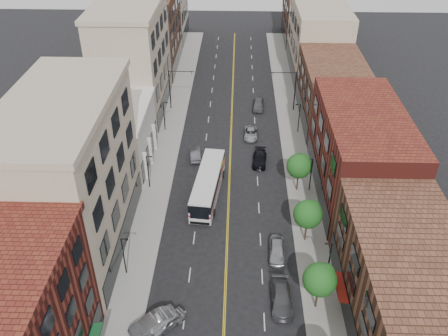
# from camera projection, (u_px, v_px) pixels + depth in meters

# --- Properties ---
(sidewalk_left) EXTENTS (4.00, 110.00, 0.15)m
(sidewalk_left) POSITION_uv_depth(u_px,v_px,m) (167.00, 146.00, 74.67)
(sidewalk_left) COLOR gray
(sidewalk_left) RESTS_ON ground
(sidewalk_right) EXTENTS (4.00, 110.00, 0.15)m
(sidewalk_right) POSITION_uv_depth(u_px,v_px,m) (294.00, 148.00, 74.16)
(sidewalk_right) COLOR gray
(sidewalk_right) RESTS_ON ground
(bldg_l_tanoffice) EXTENTS (10.00, 22.00, 18.00)m
(bldg_l_tanoffice) POSITION_uv_depth(u_px,v_px,m) (72.00, 180.00, 51.64)
(bldg_l_tanoffice) COLOR tan
(bldg_l_tanoffice) RESTS_ON ground
(bldg_l_white) EXTENTS (10.00, 14.00, 8.00)m
(bldg_l_white) POSITION_uv_depth(u_px,v_px,m) (114.00, 136.00, 69.34)
(bldg_l_white) COLOR silver
(bldg_l_white) RESTS_ON ground
(bldg_l_far_a) EXTENTS (10.00, 20.00, 18.00)m
(bldg_l_far_a) POSITION_uv_depth(u_px,v_px,m) (133.00, 61.00, 80.59)
(bldg_l_far_a) COLOR tan
(bldg_l_far_a) RESTS_ON ground
(bldg_l_far_b) EXTENTS (10.00, 20.00, 15.00)m
(bldg_l_far_b) POSITION_uv_depth(u_px,v_px,m) (152.00, 31.00, 97.97)
(bldg_l_far_b) COLOR brown
(bldg_l_far_b) RESTS_ON ground
(bldg_r_near) EXTENTS (10.00, 26.00, 10.00)m
(bldg_r_near) POSITION_uv_depth(u_px,v_px,m) (414.00, 308.00, 42.27)
(bldg_r_near) COLOR brown
(bldg_r_near) RESTS_ON ground
(bldg_r_mid) EXTENTS (10.00, 22.00, 12.00)m
(bldg_r_mid) POSITION_uv_depth(u_px,v_px,m) (360.00, 154.00, 61.56)
(bldg_r_mid) COLOR maroon
(bldg_r_mid) RESTS_ON ground
(bldg_r_far_a) EXTENTS (10.00, 20.00, 10.00)m
(bldg_r_far_a) POSITION_uv_depth(u_px,v_px,m) (333.00, 92.00, 79.49)
(bldg_r_far_a) COLOR brown
(bldg_r_far_a) RESTS_ON ground
(bldg_r_far_b) EXTENTS (10.00, 22.00, 14.00)m
(bldg_r_far_b) POSITION_uv_depth(u_px,v_px,m) (318.00, 39.00, 95.74)
(bldg_r_far_b) COLOR tan
(bldg_r_far_b) RESTS_ON ground
(bldg_r_far_c) EXTENTS (10.00, 18.00, 11.00)m
(bldg_r_far_c) POSITION_uv_depth(u_px,v_px,m) (306.00, 17.00, 113.12)
(bldg_r_far_c) COLOR brown
(bldg_r_far_c) RESTS_ON ground
(tree_r_1) EXTENTS (3.40, 3.40, 5.59)m
(tree_r_1) POSITION_uv_depth(u_px,v_px,m) (321.00, 279.00, 46.32)
(tree_r_1) COLOR black
(tree_r_1) RESTS_ON sidewalk_right
(tree_r_2) EXTENTS (3.40, 3.40, 5.59)m
(tree_r_2) POSITION_uv_depth(u_px,v_px,m) (309.00, 213.00, 54.59)
(tree_r_2) COLOR black
(tree_r_2) RESTS_ON sidewalk_right
(tree_r_3) EXTENTS (3.40, 3.40, 5.59)m
(tree_r_3) POSITION_uv_depth(u_px,v_px,m) (300.00, 165.00, 62.86)
(tree_r_3) COLOR black
(tree_r_3) RESTS_ON sidewalk_right
(lamp_l_1) EXTENTS (0.81, 0.55, 5.05)m
(lamp_l_1) POSITION_uv_depth(u_px,v_px,m) (124.00, 254.00, 50.74)
(lamp_l_1) COLOR black
(lamp_l_1) RESTS_ON sidewalk_left
(lamp_l_2) EXTENTS (0.81, 0.55, 5.05)m
(lamp_l_2) POSITION_uv_depth(u_px,v_px,m) (148.00, 170.00, 63.97)
(lamp_l_2) COLOR black
(lamp_l_2) RESTS_ON sidewalk_left
(lamp_l_3) EXTENTS (0.81, 0.55, 5.05)m
(lamp_l_3) POSITION_uv_depth(u_px,v_px,m) (164.00, 115.00, 77.21)
(lamp_l_3) COLOR black
(lamp_l_3) RESTS_ON sidewalk_left
(lamp_r_1) EXTENTS (0.81, 0.55, 5.05)m
(lamp_r_1) POSITION_uv_depth(u_px,v_px,m) (329.00, 259.00, 50.18)
(lamp_r_1) COLOR black
(lamp_r_1) RESTS_ON sidewalk_right
(lamp_r_2) EXTENTS (0.81, 0.55, 5.05)m
(lamp_r_2) POSITION_uv_depth(u_px,v_px,m) (311.00, 173.00, 63.42)
(lamp_r_2) COLOR black
(lamp_r_2) RESTS_ON sidewalk_right
(lamp_r_3) EXTENTS (0.81, 0.55, 5.05)m
(lamp_r_3) POSITION_uv_depth(u_px,v_px,m) (299.00, 116.00, 76.65)
(lamp_r_3) COLOR black
(lamp_r_3) RESTS_ON sidewalk_right
(signal_mast_left) EXTENTS (4.49, 0.18, 7.20)m
(signal_mast_left) POSITION_uv_depth(u_px,v_px,m) (174.00, 85.00, 82.86)
(signal_mast_left) COLOR black
(signal_mast_left) RESTS_ON sidewalk_left
(signal_mast_right) EXTENTS (4.49, 0.18, 7.20)m
(signal_mast_right) POSITION_uv_depth(u_px,v_px,m) (291.00, 86.00, 82.34)
(signal_mast_right) COLOR black
(signal_mast_right) RESTS_ON sidewalk_right
(city_bus) EXTENTS (4.17, 13.19, 3.34)m
(city_bus) POSITION_uv_depth(u_px,v_px,m) (208.00, 183.00, 63.16)
(city_bus) COLOR silver
(city_bus) RESTS_ON ground
(car_angle_a) EXTENTS (3.97, 3.83, 1.34)m
(car_angle_a) POSITION_uv_depth(u_px,v_px,m) (167.00, 322.00, 46.28)
(car_angle_a) COLOR #95979C
(car_angle_a) RESTS_ON ground
(car_angle_b) EXTENTS (4.95, 4.26, 1.61)m
(car_angle_b) POSITION_uv_depth(u_px,v_px,m) (154.00, 323.00, 46.00)
(car_angle_b) COLOR #A1A2A8
(car_angle_b) RESTS_ON ground
(car_parked_mid) EXTENTS (2.15, 5.29, 1.53)m
(car_parked_mid) POSITION_uv_depth(u_px,v_px,m) (281.00, 298.00, 48.58)
(car_parked_mid) COLOR #48484D
(car_parked_mid) RESTS_ON ground
(car_parked_far) EXTENTS (2.14, 4.80, 1.60)m
(car_parked_far) POSITION_uv_depth(u_px,v_px,m) (277.00, 250.00, 54.32)
(car_parked_far) COLOR #9A9BA1
(car_parked_far) RESTS_ON ground
(car_lane_behind) EXTENTS (2.01, 4.45, 1.42)m
(car_lane_behind) POSITION_uv_depth(u_px,v_px,m) (195.00, 154.00, 71.50)
(car_lane_behind) COLOR #4F4E54
(car_lane_behind) RESTS_ON ground
(car_lane_a) EXTENTS (2.36, 5.03, 1.42)m
(car_lane_a) POSITION_uv_depth(u_px,v_px,m) (260.00, 159.00, 70.40)
(car_lane_a) COLOR black
(car_lane_a) RESTS_ON ground
(car_lane_b) EXTENTS (2.24, 4.69, 1.29)m
(car_lane_b) POSITION_uv_depth(u_px,v_px,m) (251.00, 133.00, 76.77)
(car_lane_b) COLOR #A8ABB0
(car_lane_b) RESTS_ON ground
(car_lane_c) EXTENTS (2.25, 4.91, 1.63)m
(car_lane_c) POSITION_uv_depth(u_px,v_px,m) (258.00, 104.00, 85.02)
(car_lane_c) COLOR #525157
(car_lane_c) RESTS_ON ground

